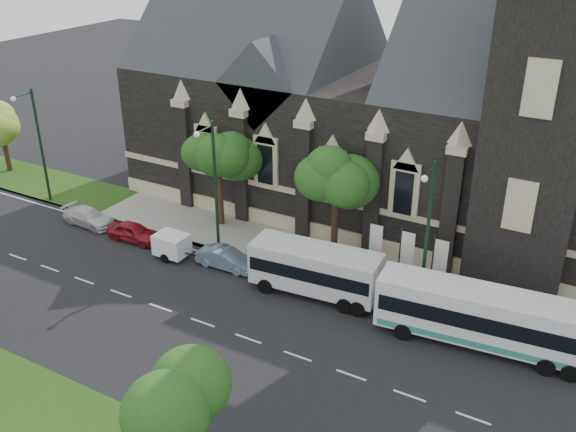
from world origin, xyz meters
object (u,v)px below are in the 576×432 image
Objects in this scene: street_lamp_mid at (213,181)px; street_lamp_far at (38,140)px; shuttle_bus at (316,268)px; banner_flag_left at (373,244)px; tree_park_east at (180,397)px; car_far_white at (89,217)px; sedan at (226,258)px; tree_walk_far at (3,120)px; street_lamp_near at (427,230)px; box_trailer at (172,245)px; tree_walk_left at (222,150)px; car_far_red at (134,232)px; tour_coach at (484,317)px; tree_walk_right at (341,173)px; banner_flag_right at (437,260)px; banner_flag_center at (404,252)px.

street_lamp_mid is 16.00m from street_lamp_far.
banner_flag_left is at bearing 50.76° from shuttle_bus.
tree_park_east reaches higher than shuttle_bus.
car_far_white is (5.62, -1.24, -4.50)m from street_lamp_far.
banner_flag_left reaches higher than shuttle_bus.
street_lamp_far is 18.34m from sedan.
banner_flag_left is (34.11, -1.18, -2.24)m from tree_walk_far.
street_lamp_near is at bearing -85.16° from sedan.
tree_walk_far is 8.42m from street_lamp_far.
car_far_white is (-24.38, -1.24, -4.50)m from street_lamp_near.
tree_park_east reaches higher than box_trailer.
street_lamp_far is at bearing -165.74° from tree_walk_left.
street_lamp_far is at bearing -175.85° from banner_flag_left.
street_lamp_near is 20.43m from car_far_red.
tour_coach is at bearing -92.99° from car_far_red.
tree_walk_far reaches higher than box_trailer.
sedan is (25.56, -4.51, -3.97)m from tree_walk_far.
banner_flag_left reaches higher than tour_coach.
street_lamp_mid is (-7.21, -3.62, -0.71)m from tree_walk_right.
shuttle_bus is (-5.95, -1.34, -3.40)m from street_lamp_near.
shuttle_bus is (-2.12, 15.07, -2.91)m from tree_park_east.
tree_walk_far is 22.63m from box_trailer.
street_lamp_near and street_lamp_far have the same top height.
banner_flag_left is at bearing 17.34° from box_trailer.
tour_coach is at bearing -92.25° from sedan.
tour_coach is 9.85m from shuttle_bus.
street_lamp_near reaches higher than car_far_red.
street_lamp_mid is at bearing 48.65° from sedan.
tree_walk_left is at bearing 171.98° from banner_flag_left.
street_lamp_far is (-30.00, 0.00, 0.00)m from street_lamp_near.
car_far_red is at bearing 171.07° from box_trailer.
street_lamp_mid is 2.25× the size of banner_flag_right.
tree_park_east is 17.65m from sedan.
tree_walk_left reaches higher than car_far_red.
car_far_red is at bearing 137.11° from tree_park_east.
street_lamp_far is 26.50m from banner_flag_left.
banner_flag_center reaches higher than box_trailer.
tree_park_east is 0.70× the size of street_lamp_far.
tree_walk_far is 26.25m from sedan.
street_lamp_mid is 10.81m from banner_flag_left.
tree_walk_right is 8.10m from street_lamp_mid.
banner_flag_right is 0.36× the size of tour_coach.
banner_flag_center is (12.29, 1.91, -2.73)m from street_lamp_mid.
banner_flag_right is (30.29, 1.91, -2.73)m from street_lamp_far.
banner_flag_right is at bearing 81.44° from street_lamp_near.
tree_park_east is 2.05× the size of box_trailer.
tour_coach is (7.72, 14.86, -2.86)m from tree_park_east.
tree_walk_right reaches higher than box_trailer.
tree_walk_right is 1.99× the size of sedan.
tree_walk_far is at bearing 167.35° from shuttle_bus.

